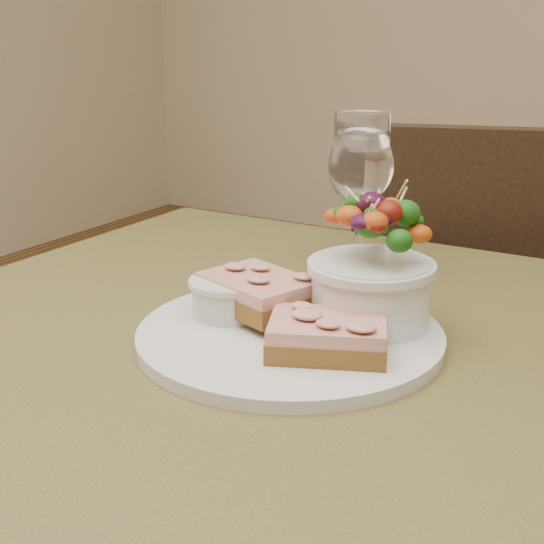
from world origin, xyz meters
The scene contains 9 objects.
cafe_table centered at (0.00, 0.00, 0.65)m, with size 0.80×0.80×0.75m.
chair_far centered at (0.04, 0.65, 0.29)m, with size 0.52×0.52×0.90m.
dinner_plate centered at (0.02, 0.01, 0.76)m, with size 0.29×0.29×0.01m, color silver.
sandwich_front centered at (0.07, -0.02, 0.78)m, with size 0.12×0.11×0.03m.
sandwich_back centered at (-0.03, 0.02, 0.79)m, with size 0.12×0.11×0.03m.
ramekin centered at (-0.05, 0.01, 0.78)m, with size 0.08×0.08×0.04m.
salad_bowl centered at (0.07, 0.06, 0.82)m, with size 0.11×0.11×0.13m.
garnish centered at (-0.06, 0.07, 0.77)m, with size 0.05×0.04×0.02m.
wine_glass centered at (-0.02, 0.23, 0.87)m, with size 0.08×0.08×0.18m.
Camera 1 is at (0.33, -0.56, 1.03)m, focal length 50.00 mm.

